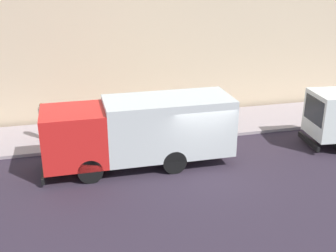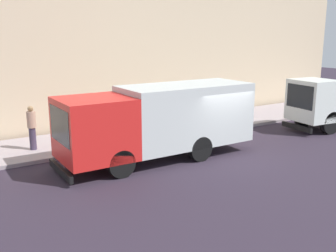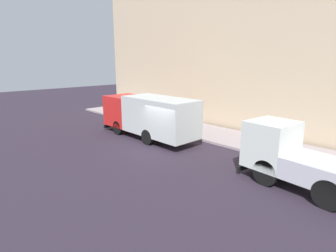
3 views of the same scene
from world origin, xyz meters
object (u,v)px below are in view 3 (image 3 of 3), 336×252
at_px(pedestrian_walking, 150,109).
at_px(pedestrian_standing, 174,113).
at_px(large_utility_truck, 148,115).
at_px(small_flatbed_truck, 301,160).
at_px(traffic_cone_orange, 146,120).

relative_size(pedestrian_walking, pedestrian_standing, 1.02).
distance_m(large_utility_truck, small_flatbed_truck, 9.96).
bearing_deg(large_utility_truck, small_flatbed_truck, -91.69).
distance_m(small_flatbed_truck, pedestrian_standing, 11.76).
relative_size(large_utility_truck, pedestrian_standing, 4.40).
height_order(large_utility_truck, small_flatbed_truck, large_utility_truck).
distance_m(small_flatbed_truck, pedestrian_walking, 14.34).
bearing_deg(pedestrian_standing, small_flatbed_truck, -92.21).
bearing_deg(traffic_cone_orange, pedestrian_walking, 38.81).
relative_size(pedestrian_standing, traffic_cone_orange, 2.80).
bearing_deg(traffic_cone_orange, pedestrian_standing, -50.49).
relative_size(large_utility_truck, traffic_cone_orange, 12.31).
xyz_separation_m(small_flatbed_truck, pedestrian_standing, (3.94, 11.08, -0.14)).
bearing_deg(large_utility_truck, traffic_cone_orange, 53.37).
relative_size(large_utility_truck, pedestrian_walking, 4.30).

